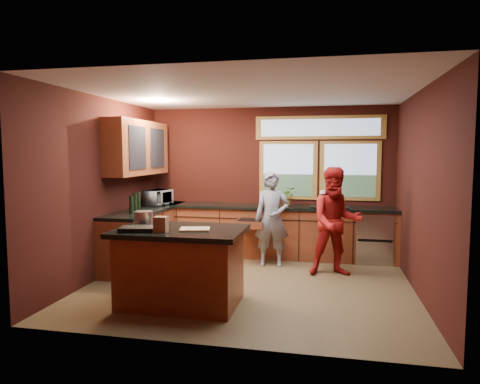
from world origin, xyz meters
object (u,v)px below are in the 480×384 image
(person_grey, at_px, (272,219))
(person_red, at_px, (336,222))
(island, at_px, (181,266))
(cutting_board, at_px, (195,229))
(stock_pot, at_px, (144,218))

(person_grey, xyz_separation_m, person_red, (1.02, -0.36, 0.05))
(island, distance_m, cutting_board, 0.52)
(person_red, relative_size, stock_pot, 6.90)
(person_grey, bearing_deg, cutting_board, -114.73)
(island, xyz_separation_m, cutting_board, (0.20, -0.05, 0.48))
(island, height_order, person_red, person_red)
(person_red, distance_m, stock_pot, 2.88)
(person_grey, xyz_separation_m, stock_pot, (-1.41, -1.89, 0.25))
(island, bearing_deg, stock_pot, 164.74)
(cutting_board, bearing_deg, person_grey, 72.38)
(island, xyz_separation_m, person_red, (1.89, 1.68, 0.35))
(island, relative_size, cutting_board, 4.43)
(cutting_board, relative_size, stock_pot, 1.46)
(person_grey, relative_size, cutting_board, 4.47)
(cutting_board, xyz_separation_m, stock_pot, (-0.75, 0.20, 0.08))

